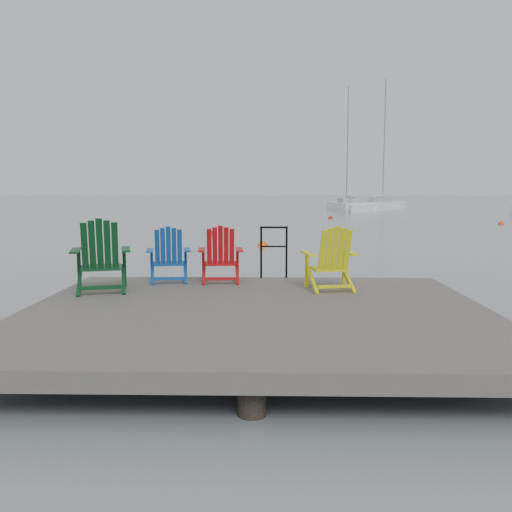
{
  "coord_description": "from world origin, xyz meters",
  "views": [
    {
      "loc": [
        0.14,
        -6.87,
        2.02
      ],
      "look_at": [
        -0.06,
        2.71,
        0.85
      ],
      "focal_mm": 38.0,
      "sensor_mm": 36.0,
      "label": 1
    }
  ],
  "objects_px": {
    "chair_yellow": "(331,259)",
    "sailboat_mid": "(381,206)",
    "chair_blue": "(169,255)",
    "buoy_d": "(331,218)",
    "handrail": "(274,247)",
    "buoy_b": "(212,235)",
    "chair_green": "(101,256)",
    "buoy_c": "(501,224)",
    "buoy_a": "(263,246)",
    "chair_red": "(221,254)",
    "sailboat_near": "(347,207)"
  },
  "relations": [
    {
      "from": "chair_green",
      "to": "buoy_c",
      "type": "bearing_deg",
      "value": 40.85
    },
    {
      "from": "buoy_b",
      "to": "chair_blue",
      "type": "bearing_deg",
      "value": -86.72
    },
    {
      "from": "chair_blue",
      "to": "buoy_a",
      "type": "bearing_deg",
      "value": 71.74
    },
    {
      "from": "chair_yellow",
      "to": "sailboat_mid",
      "type": "relative_size",
      "value": 0.07
    },
    {
      "from": "chair_blue",
      "to": "buoy_b",
      "type": "distance_m",
      "value": 15.8
    },
    {
      "from": "chair_green",
      "to": "chair_yellow",
      "type": "distance_m",
      "value": 3.46
    },
    {
      "from": "sailboat_mid",
      "to": "buoy_d",
      "type": "distance_m",
      "value": 18.77
    },
    {
      "from": "chair_blue",
      "to": "chair_red",
      "type": "bearing_deg",
      "value": -10.63
    },
    {
      "from": "handrail",
      "to": "chair_blue",
      "type": "height_order",
      "value": "chair_blue"
    },
    {
      "from": "handrail",
      "to": "buoy_b",
      "type": "relative_size",
      "value": 2.74
    },
    {
      "from": "chair_yellow",
      "to": "buoy_b",
      "type": "relative_size",
      "value": 2.94
    },
    {
      "from": "chair_blue",
      "to": "buoy_d",
      "type": "bearing_deg",
      "value": 67.96
    },
    {
      "from": "handrail",
      "to": "chair_red",
      "type": "distance_m",
      "value": 1.01
    },
    {
      "from": "chair_blue",
      "to": "chair_red",
      "type": "xyz_separation_m",
      "value": [
        0.86,
        -0.0,
        0.01
      ]
    },
    {
      "from": "chair_blue",
      "to": "buoy_c",
      "type": "relative_size",
      "value": 2.47
    },
    {
      "from": "chair_red",
      "to": "buoy_b",
      "type": "bearing_deg",
      "value": 91.0
    },
    {
      "from": "chair_green",
      "to": "chair_blue",
      "type": "bearing_deg",
      "value": 31.39
    },
    {
      "from": "chair_green",
      "to": "chair_yellow",
      "type": "height_order",
      "value": "chair_green"
    },
    {
      "from": "handrail",
      "to": "sailboat_mid",
      "type": "relative_size",
      "value": 0.07
    },
    {
      "from": "chair_yellow",
      "to": "buoy_a",
      "type": "distance_m",
      "value": 11.44
    },
    {
      "from": "chair_yellow",
      "to": "buoy_c",
      "type": "relative_size",
      "value": 2.62
    },
    {
      "from": "chair_red",
      "to": "chair_yellow",
      "type": "distance_m",
      "value": 1.87
    },
    {
      "from": "chair_red",
      "to": "sailboat_near",
      "type": "relative_size",
      "value": 0.08
    },
    {
      "from": "buoy_d",
      "to": "buoy_b",
      "type": "bearing_deg",
      "value": -116.47
    },
    {
      "from": "handrail",
      "to": "sailboat_mid",
      "type": "height_order",
      "value": "sailboat_mid"
    },
    {
      "from": "chair_blue",
      "to": "buoy_b",
      "type": "height_order",
      "value": "chair_blue"
    },
    {
      "from": "chair_blue",
      "to": "chair_yellow",
      "type": "distance_m",
      "value": 2.69
    },
    {
      "from": "chair_blue",
      "to": "sailboat_mid",
      "type": "relative_size",
      "value": 0.07
    },
    {
      "from": "chair_yellow",
      "to": "sailboat_mid",
      "type": "bearing_deg",
      "value": 67.91
    },
    {
      "from": "buoy_d",
      "to": "chair_yellow",
      "type": "bearing_deg",
      "value": -96.62
    },
    {
      "from": "chair_blue",
      "to": "chair_red",
      "type": "height_order",
      "value": "chair_red"
    },
    {
      "from": "handrail",
      "to": "buoy_c",
      "type": "distance_m",
      "value": 26.66
    },
    {
      "from": "chair_red",
      "to": "sailboat_mid",
      "type": "bearing_deg",
      "value": 69.84
    },
    {
      "from": "sailboat_near",
      "to": "buoy_c",
      "type": "height_order",
      "value": "sailboat_near"
    },
    {
      "from": "chair_red",
      "to": "buoy_c",
      "type": "distance_m",
      "value": 27.53
    },
    {
      "from": "chair_red",
      "to": "buoy_c",
      "type": "relative_size",
      "value": 2.51
    },
    {
      "from": "chair_red",
      "to": "buoy_c",
      "type": "xyz_separation_m",
      "value": [
        14.57,
        23.34,
        -0.97
      ]
    },
    {
      "from": "chair_red",
      "to": "sailboat_near",
      "type": "height_order",
      "value": "sailboat_near"
    },
    {
      "from": "sailboat_near",
      "to": "buoy_b",
      "type": "distance_m",
      "value": 30.91
    },
    {
      "from": "buoy_c",
      "to": "buoy_d",
      "type": "bearing_deg",
      "value": 144.6
    },
    {
      "from": "sailboat_near",
      "to": "sailboat_mid",
      "type": "distance_m",
      "value": 4.51
    },
    {
      "from": "sailboat_mid",
      "to": "buoy_d",
      "type": "relative_size",
      "value": 35.74
    },
    {
      "from": "handrail",
      "to": "chair_yellow",
      "type": "bearing_deg",
      "value": -53.51
    },
    {
      "from": "handrail",
      "to": "buoy_b",
      "type": "xyz_separation_m",
      "value": [
        -2.65,
        15.27,
        -1.04
      ]
    },
    {
      "from": "sailboat_near",
      "to": "buoy_b",
      "type": "height_order",
      "value": "sailboat_near"
    },
    {
      "from": "buoy_b",
      "to": "sailboat_mid",
      "type": "bearing_deg",
      "value": 65.71
    },
    {
      "from": "buoy_a",
      "to": "buoy_c",
      "type": "distance_m",
      "value": 18.86
    },
    {
      "from": "sailboat_mid",
      "to": "buoy_c",
      "type": "height_order",
      "value": "sailboat_mid"
    },
    {
      "from": "chair_green",
      "to": "buoy_a",
      "type": "height_order",
      "value": "chair_green"
    },
    {
      "from": "chair_green",
      "to": "chair_blue",
      "type": "distance_m",
      "value": 1.24
    }
  ]
}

